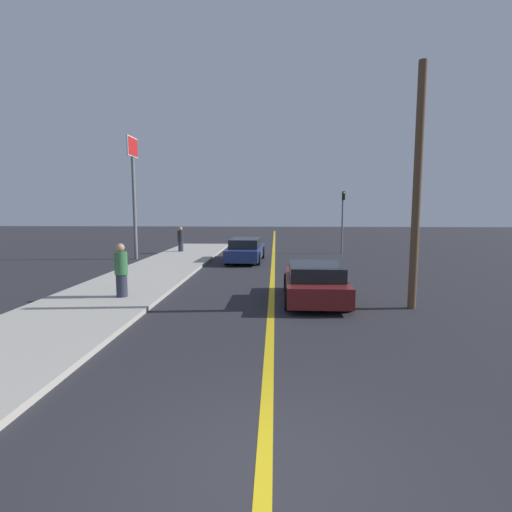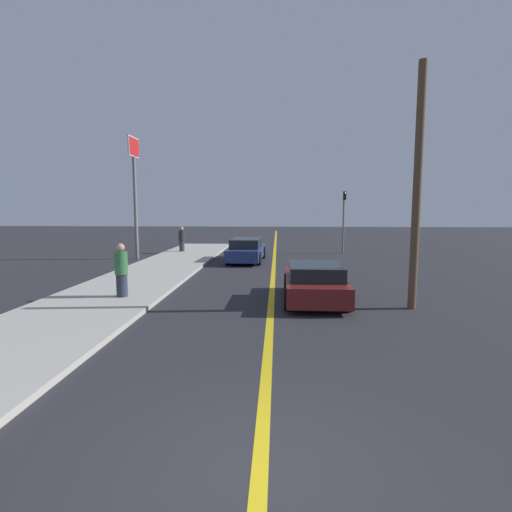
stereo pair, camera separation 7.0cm
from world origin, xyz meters
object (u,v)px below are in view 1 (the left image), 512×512
(car_near_right_lane, at_px, (315,283))
(pedestrian_mid_group, at_px, (181,239))
(roadside_sign, at_px, (133,173))
(utility_pole, at_px, (417,189))
(pedestrian_near_curb, at_px, (121,271))
(car_ahead_center, at_px, (246,250))
(traffic_light, at_px, (343,216))

(car_near_right_lane, bearing_deg, pedestrian_mid_group, 120.45)
(car_near_right_lane, bearing_deg, roadside_sign, 133.74)
(car_near_right_lane, distance_m, utility_pole, 4.16)
(pedestrian_near_curb, bearing_deg, car_near_right_lane, 2.76)
(car_near_right_lane, relative_size, roadside_sign, 0.58)
(car_ahead_center, height_order, utility_pole, utility_pole)
(pedestrian_near_curb, distance_m, pedestrian_mid_group, 13.60)
(pedestrian_mid_group, relative_size, utility_pole, 0.23)
(car_near_right_lane, relative_size, car_ahead_center, 0.85)
(pedestrian_near_curb, distance_m, roadside_sign, 11.66)
(roadside_sign, distance_m, utility_pole, 16.55)
(car_ahead_center, relative_size, roadside_sign, 0.68)
(car_ahead_center, distance_m, roadside_sign, 7.86)
(car_ahead_center, xyz_separation_m, roadside_sign, (-6.52, 0.70, 4.35))
(car_near_right_lane, xyz_separation_m, car_ahead_center, (-2.95, 9.47, 0.04))
(car_near_right_lane, bearing_deg, utility_pole, -15.73)
(pedestrian_near_curb, relative_size, roadside_sign, 0.25)
(roadside_sign, bearing_deg, car_near_right_lane, -47.03)
(car_ahead_center, xyz_separation_m, traffic_light, (6.06, 4.28, 1.85))
(car_ahead_center, distance_m, utility_pole, 12.16)
(pedestrian_mid_group, xyz_separation_m, roadside_sign, (-1.93, -3.08, 4.05))
(pedestrian_near_curb, bearing_deg, traffic_light, 56.36)
(pedestrian_mid_group, bearing_deg, pedestrian_near_curb, -84.50)
(car_near_right_lane, distance_m, roadside_sign, 14.57)
(car_near_right_lane, relative_size, pedestrian_near_curb, 2.36)
(pedestrian_near_curb, height_order, traffic_light, traffic_light)
(car_ahead_center, xyz_separation_m, pedestrian_near_curb, (-3.29, -9.77, 0.35))
(utility_pole, bearing_deg, pedestrian_mid_group, 126.33)
(pedestrian_near_curb, xyz_separation_m, traffic_light, (9.35, 14.05, 1.49))
(roadside_sign, bearing_deg, pedestrian_mid_group, 57.95)
(pedestrian_mid_group, bearing_deg, car_ahead_center, -39.40)
(pedestrian_near_curb, bearing_deg, roadside_sign, 107.15)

